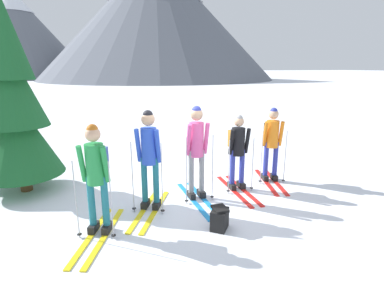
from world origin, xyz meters
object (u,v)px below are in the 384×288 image
object	(u,v)px
skier_in_pink	(197,148)
pine_tree_mid	(15,107)
skier_in_black	(238,149)
skier_in_green	(96,173)
backpack_on_snow_front	(220,218)
skier_in_blue	(149,155)
skier_in_orange	(272,140)

from	to	relation	value
skier_in_pink	pine_tree_mid	xyz separation A→B (m)	(-3.34, 1.52, 0.76)
skier_in_pink	skier_in_black	xyz separation A→B (m)	(0.98, 0.19, -0.14)
skier_in_green	pine_tree_mid	distance (m)	2.81
skier_in_black	backpack_on_snow_front	xyz separation A→B (m)	(-1.01, -1.44, -0.72)
skier_in_black	skier_in_green	bearing A→B (deg)	-162.05
skier_in_pink	skier_in_black	world-z (taller)	skier_in_pink
skier_in_black	pine_tree_mid	distance (m)	4.62
pine_tree_mid	backpack_on_snow_front	size ratio (longest dim) A/B	9.88
skier_in_pink	pine_tree_mid	bearing A→B (deg)	155.52
skier_in_blue	skier_in_orange	xyz separation A→B (m)	(2.91, 0.57, -0.08)
skier_in_pink	pine_tree_mid	size ratio (longest dim) A/B	0.47
backpack_on_snow_front	skier_in_green	bearing A→B (deg)	164.69
skier_in_blue	backpack_on_snow_front	world-z (taller)	skier_in_blue
pine_tree_mid	backpack_on_snow_front	distance (m)	4.61
skier_in_orange	skier_in_black	bearing A→B (deg)	-167.48
skier_in_green	skier_in_orange	bearing A→B (deg)	16.62
skier_in_pink	backpack_on_snow_front	xyz separation A→B (m)	(-0.03, -1.25, -0.86)
skier_in_orange	pine_tree_mid	xyz separation A→B (m)	(-5.29, 1.12, 0.84)
skier_in_blue	skier_in_orange	world-z (taller)	skier_in_blue
skier_in_blue	skier_in_orange	size ratio (longest dim) A/B	1.09
skier_in_green	skier_in_blue	bearing A→B (deg)	31.66
skier_in_pink	backpack_on_snow_front	world-z (taller)	skier_in_pink
skier_in_green	pine_tree_mid	world-z (taller)	pine_tree_mid
skier_in_pink	pine_tree_mid	world-z (taller)	pine_tree_mid
backpack_on_snow_front	skier_in_black	bearing A→B (deg)	54.82
skier_in_black	skier_in_orange	distance (m)	0.99
skier_in_green	pine_tree_mid	bearing A→B (deg)	122.83
skier_in_blue	pine_tree_mid	world-z (taller)	pine_tree_mid
pine_tree_mid	backpack_on_snow_front	world-z (taller)	pine_tree_mid
skier_in_green	skier_in_black	xyz separation A→B (m)	(2.87, 0.93, -0.09)
skier_in_green	skier_in_blue	size ratio (longest dim) A/B	0.95
skier_in_blue	skier_in_black	size ratio (longest dim) A/B	1.07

